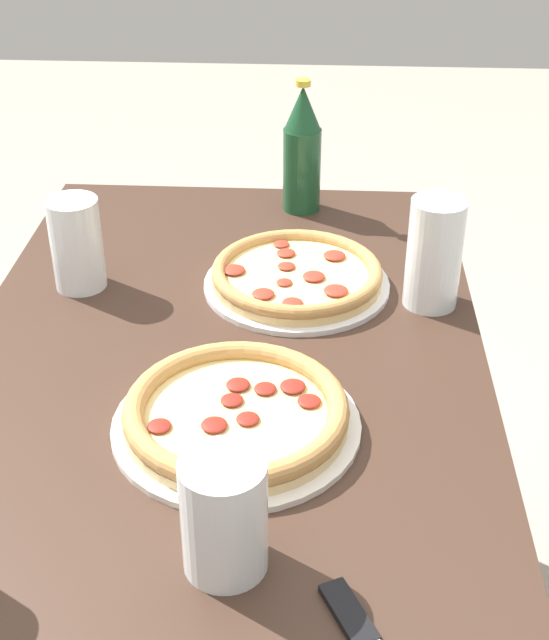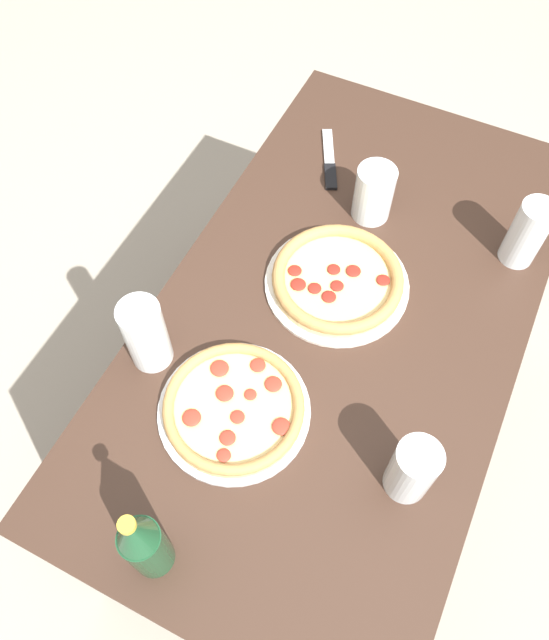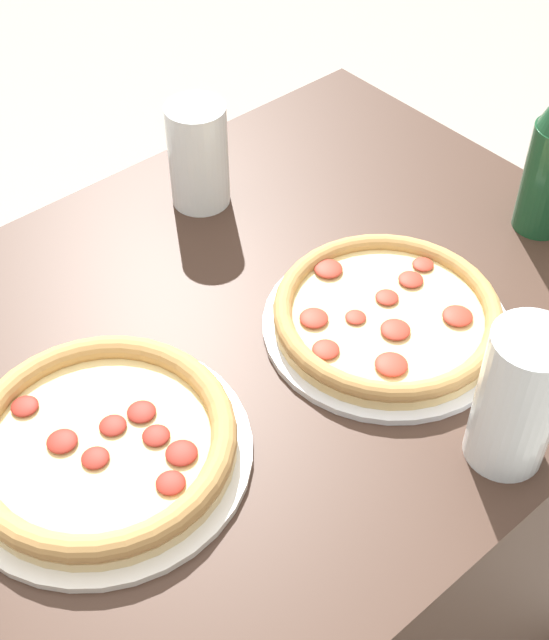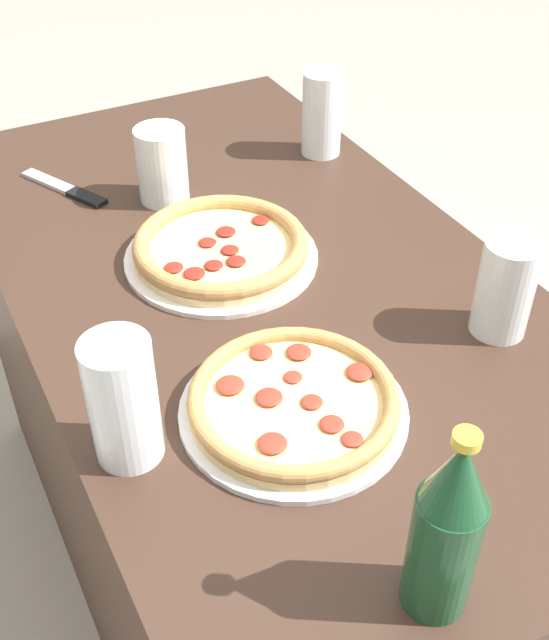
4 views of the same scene
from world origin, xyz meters
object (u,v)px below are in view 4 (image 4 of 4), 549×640
at_px(pizza_veggie, 221,249).
at_px(beer_bottle, 447,528).
at_px(glass_water, 322,118).
at_px(glass_iced_tea, 124,406).
at_px(pizza_pepperoni, 294,403).
at_px(glass_cola, 504,292).
at_px(knife, 67,189).
at_px(glass_lemonade, 162,168).

relative_size(pizza_veggie, beer_bottle, 1.28).
bearing_deg(glass_water, beer_bottle, 156.65).
bearing_deg(glass_iced_tea, pizza_veggie, -39.92).
relative_size(pizza_pepperoni, beer_bottle, 1.21).
distance_m(pizza_pepperoni, glass_water, 0.66).
height_order(pizza_veggie, glass_cola, glass_cola).
distance_m(glass_cola, knife, 0.74).
xyz_separation_m(pizza_veggie, knife, (0.30, 0.15, -0.02)).
relative_size(pizza_veggie, glass_iced_tea, 1.83).
bearing_deg(glass_lemonade, knife, 54.44).
distance_m(glass_cola, glass_iced_tea, 0.50).
relative_size(glass_water, glass_iced_tea, 0.95).
distance_m(pizza_pepperoni, glass_lemonade, 0.53).
xyz_separation_m(pizza_pepperoni, glass_water, (0.55, -0.36, 0.05)).
bearing_deg(knife, pizza_pepperoni, -171.98).
bearing_deg(knife, glass_cola, -146.85).
bearing_deg(beer_bottle, pizza_pepperoni, 0.42).
bearing_deg(beer_bottle, glass_lemonade, -3.29).
distance_m(pizza_veggie, knife, 0.33).
height_order(glass_water, beer_bottle, beer_bottle).
bearing_deg(beer_bottle, glass_water, -23.35).
bearing_deg(pizza_veggie, beer_bottle, 174.75).
relative_size(glass_water, beer_bottle, 0.67).
bearing_deg(beer_bottle, pizza_veggie, -5.25).
relative_size(pizza_veggie, glass_lemonade, 2.32).
height_order(pizza_veggie, glass_water, glass_water).
xyz_separation_m(pizza_pepperoni, glass_iced_tea, (0.03, 0.19, 0.05)).
xyz_separation_m(glass_cola, beer_bottle, (-0.28, 0.31, 0.04)).
relative_size(pizza_pepperoni, glass_water, 1.82).
relative_size(glass_cola, glass_water, 0.91).
relative_size(glass_lemonade, knife, 0.70).
height_order(pizza_pepperoni, beer_bottle, beer_bottle).
relative_size(glass_iced_tea, glass_lemonade, 1.27).
distance_m(glass_lemonade, beer_bottle, 0.80).
distance_m(glass_iced_tea, glass_lemonade, 0.55).
distance_m(glass_iced_tea, beer_bottle, 0.36).
relative_size(glass_water, glass_lemonade, 1.21).
xyz_separation_m(pizza_pepperoni, glass_lemonade, (0.53, -0.05, 0.04)).
bearing_deg(glass_iced_tea, knife, -9.57).
xyz_separation_m(pizza_veggie, glass_water, (0.23, -0.30, 0.05)).
bearing_deg(knife, glass_water, -99.54).
relative_size(glass_cola, knife, 0.77).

